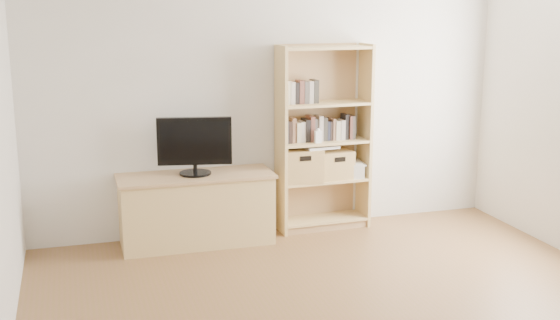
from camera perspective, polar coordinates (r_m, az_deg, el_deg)
name	(u,v)px	position (r m, az deg, el deg)	size (l,w,h in m)	color
back_wall	(271,93)	(6.54, -0.75, 5.44)	(4.50, 0.02, 2.60)	beige
tv_stand	(196,210)	(6.34, -6.81, -4.08)	(1.34, 0.50, 0.61)	tan
bookshelf	(324,138)	(6.61, 3.57, 1.77)	(0.88, 0.31, 1.75)	tan
television	(195,146)	(6.20, -6.95, 1.15)	(0.65, 0.05, 0.51)	black
books_row_mid	(323,129)	(6.61, 3.52, 2.56)	(0.81, 0.16, 0.22)	#202231
books_row_upper	(304,93)	(6.49, 1.96, 5.45)	(0.35, 0.13, 0.18)	#202231
baby_monitor	(318,137)	(6.48, 3.10, 1.89)	(0.06, 0.04, 0.11)	white
basket_left	(300,165)	(6.57, 1.67, -0.39)	(0.37, 0.31, 0.31)	#A6834B
basket_right	(334,164)	(6.70, 4.40, -0.33)	(0.32, 0.27, 0.27)	#A6834B
laptop	(320,147)	(6.59, 3.29, 1.10)	(0.31, 0.22, 0.02)	white
magazine_stack	(352,170)	(6.79, 5.91, -0.80)	(0.19, 0.27, 0.12)	silver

